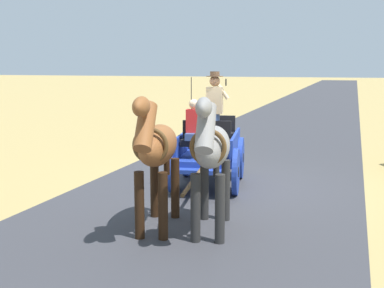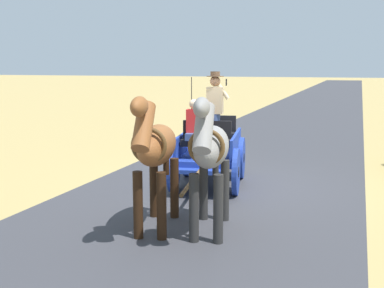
% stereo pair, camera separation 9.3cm
% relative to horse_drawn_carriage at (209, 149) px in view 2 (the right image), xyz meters
% --- Properties ---
extents(ground_plane, '(200.00, 200.00, 0.00)m').
position_rel_horse_drawn_carriage_xyz_m(ground_plane, '(-0.31, -0.20, -0.82)').
color(ground_plane, tan).
extents(road_surface, '(5.92, 160.00, 0.01)m').
position_rel_horse_drawn_carriage_xyz_m(road_surface, '(-0.31, -0.20, -0.81)').
color(road_surface, '#38383D').
rests_on(road_surface, ground).
extents(horse_drawn_carriage, '(1.77, 4.51, 2.50)m').
position_rel_horse_drawn_carriage_xyz_m(horse_drawn_carriage, '(0.00, 0.00, 0.00)').
color(horse_drawn_carriage, '#1E3899').
rests_on(horse_drawn_carriage, ground).
extents(horse_near_side, '(0.83, 2.15, 2.21)m').
position_rel_horse_drawn_carriage_xyz_m(horse_near_side, '(-0.90, 2.92, 0.51)').
color(horse_near_side, gray).
rests_on(horse_near_side, ground).
extents(horse_off_side, '(0.84, 2.15, 2.21)m').
position_rel_horse_drawn_carriage_xyz_m(horse_off_side, '(-0.04, 3.06, 0.51)').
color(horse_off_side, brown).
rests_on(horse_off_side, ground).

